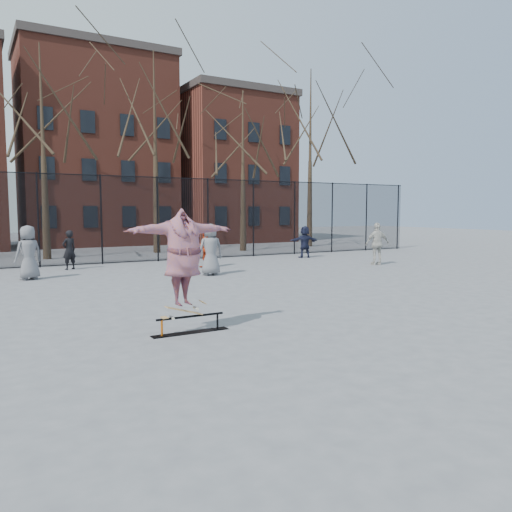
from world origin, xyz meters
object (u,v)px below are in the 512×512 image
skateboard (184,314)px  bystander_red (205,246)px  bystander_extra (210,249)px  bystander_grey (28,253)px  skate_rail (191,326)px  bystander_navy (305,242)px  bystander_white (377,244)px  bystander_black (69,250)px  skater (183,263)px

skateboard → bystander_red: (5.04, 10.32, 0.49)m
bystander_extra → bystander_red: bearing=-104.4°
bystander_grey → skate_rail: bearing=80.2°
skate_rail → bystander_navy: bearing=46.7°
bystander_white → bystander_extra: 7.92m
bystander_navy → bystander_grey: bearing=22.0°
skateboard → bystander_extra: bystander_extra is taller
bystander_grey → skateboard: bearing=79.5°
bystander_black → bystander_navy: (11.34, -0.53, 0.01)m
bystander_extra → bystander_black: bearing=-41.4°
skate_rail → bystander_red: bystander_red is taller
skateboard → bystander_black: 12.33m
bystander_grey → bystander_black: 3.02m
bystander_navy → bystander_white: bearing=114.3°
skateboard → bystander_navy: 16.29m
bystander_black → bystander_red: size_ratio=0.90×
skater → bystander_extra: skater is taller
bystander_red → bystander_extra: size_ratio=0.93×
bystander_red → bystander_extra: (-0.88, -2.50, 0.07)m
bystander_grey → bystander_navy: bystander_grey is taller
skate_rail → bystander_extra: bearing=62.8°
skate_rail → bystander_red: 11.45m
bystander_black → bystander_white: (12.17, -4.90, 0.13)m
bystander_white → bystander_extra: bystander_extra is taller
bystander_red → bystander_extra: bearing=69.5°
bystander_grey → bystander_red: size_ratio=1.06×
bystander_grey → bystander_navy: bearing=167.3°
skater → bystander_black: bearing=82.8°
bystander_red → bystander_extra: 2.65m
skater → skateboard: bearing=0.0°
skate_rail → skateboard: skateboard is taller
bystander_red → bystander_black: bearing=-22.3°
bystander_grey → bystander_white: (13.91, -2.44, -0.01)m
skater → bystander_white: 14.17m
bystander_red → skateboard: bearing=63.0°
skateboard → bystander_black: size_ratio=0.51×
bystander_red → skater: bearing=63.0°
skate_rail → bystander_grey: 10.09m
bystander_red → bystander_white: bearing=156.5°
bystander_black → skater: bearing=68.1°
skater → bystander_grey: (-1.85, 9.86, -0.44)m
skater → bystander_white: bearing=23.9°
skateboard → skater: skater is taller
skate_rail → bystander_white: bystander_white is taller
bystander_white → bystander_navy: (-0.83, 4.38, -0.13)m
bystander_black → bystander_white: size_ratio=0.86×
bystander_navy → bystander_extra: (-7.08, -3.97, 0.15)m
bystander_extra → skate_rail: bearing=68.0°
skater → bystander_white: (12.06, 7.42, -0.45)m
bystander_red → bystander_navy: bearing=-167.7°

